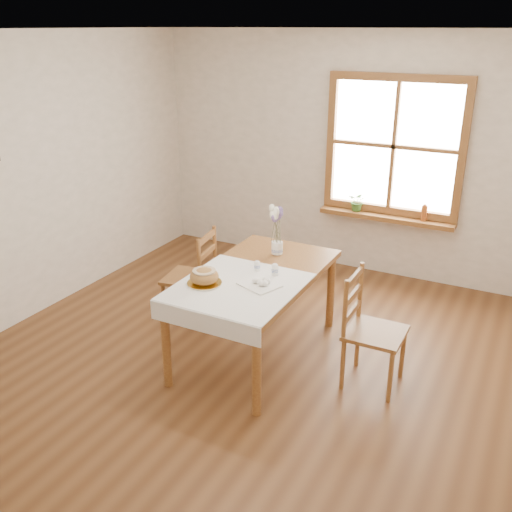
{
  "coord_description": "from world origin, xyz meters",
  "views": [
    {
      "loc": [
        1.96,
        -3.47,
        2.63
      ],
      "look_at": [
        0.0,
        0.3,
        0.9
      ],
      "focal_mm": 40.0,
      "sensor_mm": 36.0,
      "label": 1
    }
  ],
  "objects_px": {
    "chair_left": "(189,276)",
    "chair_right": "(376,331)",
    "dining_table": "(256,282)",
    "bread_plate": "(205,283)",
    "flower_vase": "(277,249)"
  },
  "relations": [
    {
      "from": "chair_left",
      "to": "bread_plate",
      "type": "bearing_deg",
      "value": 33.5
    },
    {
      "from": "dining_table",
      "to": "chair_left",
      "type": "distance_m",
      "value": 0.89
    },
    {
      "from": "dining_table",
      "to": "bread_plate",
      "type": "xyz_separation_m",
      "value": [
        -0.25,
        -0.39,
        0.1
      ]
    },
    {
      "from": "chair_right",
      "to": "flower_vase",
      "type": "height_order",
      "value": "chair_right"
    },
    {
      "from": "dining_table",
      "to": "flower_vase",
      "type": "distance_m",
      "value": 0.47
    },
    {
      "from": "chair_left",
      "to": "chair_right",
      "type": "bearing_deg",
      "value": 74.24
    },
    {
      "from": "bread_plate",
      "to": "flower_vase",
      "type": "relative_size",
      "value": 2.38
    },
    {
      "from": "chair_right",
      "to": "dining_table",
      "type": "bearing_deg",
      "value": 91.23
    },
    {
      "from": "dining_table",
      "to": "flower_vase",
      "type": "bearing_deg",
      "value": 93.02
    },
    {
      "from": "chair_right",
      "to": "bread_plate",
      "type": "relative_size",
      "value": 3.51
    },
    {
      "from": "chair_left",
      "to": "bread_plate",
      "type": "distance_m",
      "value": 0.91
    },
    {
      "from": "chair_right",
      "to": "flower_vase",
      "type": "distance_m",
      "value": 1.17
    },
    {
      "from": "flower_vase",
      "to": "bread_plate",
      "type": "bearing_deg",
      "value": -104.99
    },
    {
      "from": "bread_plate",
      "to": "flower_vase",
      "type": "distance_m",
      "value": 0.87
    },
    {
      "from": "dining_table",
      "to": "flower_vase",
      "type": "xyz_separation_m",
      "value": [
        -0.02,
        0.45,
        0.14
      ]
    }
  ]
}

